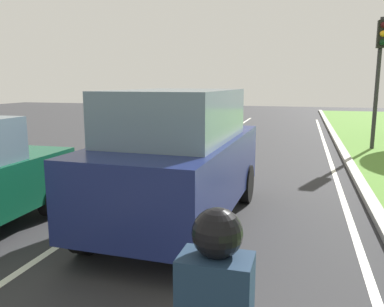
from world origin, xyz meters
TOP-DOWN VIEW (x-y plane):
  - ground_plane at (0.00, 14.00)m, footprint 60.00×60.00m
  - lane_line_center at (-0.70, 14.00)m, footprint 0.12×32.00m
  - lane_line_right_edge at (3.60, 14.00)m, footprint 0.12×32.00m
  - curb_right at (4.10, 14.00)m, footprint 0.24×48.00m
  - car_suv_ahead at (0.75, 9.49)m, footprint 2.07×4.55m
  - rider_person at (2.30, 5.32)m, footprint 0.50×0.40m
  - traffic_light_near_right at (5.16, 18.34)m, footprint 0.32×0.50m

SIDE VIEW (x-z plane):
  - ground_plane at x=0.00m, z-range 0.00..0.00m
  - lane_line_center at x=-0.70m, z-range 0.00..0.01m
  - lane_line_right_edge at x=3.60m, z-range 0.00..0.01m
  - curb_right at x=4.10m, z-range 0.00..0.12m
  - car_suv_ahead at x=0.75m, z-range 0.03..2.31m
  - rider_person at x=2.30m, z-range 0.61..1.77m
  - traffic_light_near_right at x=5.16m, z-range 0.87..5.45m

